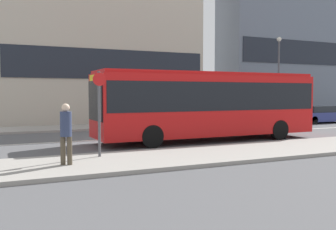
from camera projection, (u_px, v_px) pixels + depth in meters
The scene contains 12 objects.
ground_plane at pixel (124, 139), 18.62m from camera, with size 120.00×120.00×0.00m, color #4F4F51.
sidewalk_near at pixel (180, 157), 12.94m from camera, with size 44.00×3.50×0.13m.
sidewalk_far at pixel (94, 127), 24.29m from camera, with size 44.00×3.50×0.13m.
lane_centerline at pixel (124, 139), 18.62m from camera, with size 41.80×0.16×0.01m.
apartment_block_left_tower at pixel (103, 21), 29.74m from camera, with size 15.74×4.68×16.11m.
apartment_block_right_tower at pixel (301, 5), 37.75m from camera, with size 17.72×4.12×22.35m.
city_bus at pixel (207, 102), 17.89m from camera, with size 10.88×2.64×3.24m.
parked_car_0 at pixel (266, 116), 26.46m from camera, with size 4.38×1.81×1.31m.
parked_car_1 at pixel (319, 115), 28.60m from camera, with size 4.47×1.81×1.30m.
pedestrian_near_stop at pixel (66, 130), 11.13m from camera, with size 0.34×0.34×1.83m.
bus_stop_sign at pixel (99, 107), 12.56m from camera, with size 0.44×0.12×2.87m.
street_lamp at pixel (279, 69), 29.50m from camera, with size 0.36×0.36×6.56m.
Camera 1 is at (-5.70, -17.76, 2.27)m, focal length 40.00 mm.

